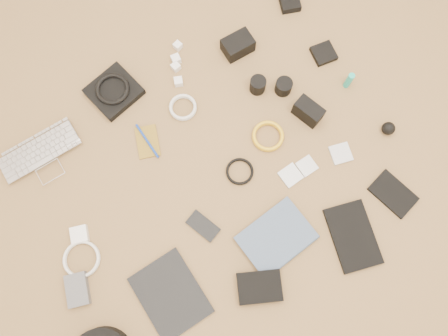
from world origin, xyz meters
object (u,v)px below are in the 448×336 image
paperback (293,259)px  tablet (171,295)px  phone (203,226)px  laptop (45,160)px  dslr_camera (238,45)px

paperback → tablet: bearing=68.8°
tablet → phone: tablet is taller
tablet → laptop: bearing=102.0°
tablet → phone: bearing=32.2°
phone → laptop: bearing=106.0°
phone → paperback: (0.22, -0.26, 0.01)m
dslr_camera → tablet: bearing=-134.9°
tablet → paperback: size_ratio=1.05×
laptop → phone: bearing=-54.6°
dslr_camera → paperback: (-0.25, -0.82, -0.02)m
phone → paperback: size_ratio=0.48×
laptop → tablet: size_ratio=1.17×
phone → paperback: paperback is taller
paperback → dslr_camera: bearing=-24.4°
laptop → dslr_camera: (0.87, 0.05, 0.02)m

